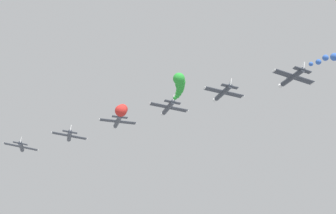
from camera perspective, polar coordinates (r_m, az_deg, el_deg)
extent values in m
cylinder|color=#333842|center=(128.97, -18.34, -4.87)|extent=(1.26, 9.00, 1.26)
cone|color=white|center=(133.94, -18.19, -5.33)|extent=(1.20, 1.20, 1.20)
cube|color=#333842|center=(128.56, -18.36, -4.87)|extent=(9.11, 1.90, 1.63)
cylinder|color=white|center=(129.17, -20.34, -4.40)|extent=(0.41, 1.40, 0.41)
cylinder|color=white|center=(128.11, -16.36, -5.35)|extent=(0.41, 1.40, 0.41)
cube|color=#333842|center=(125.08, -18.45, -4.46)|extent=(3.78, 1.20, 0.78)
cube|color=white|center=(125.16, -18.35, -4.05)|extent=(0.39, 1.10, 1.60)
ellipsoid|color=black|center=(130.81, -18.23, -4.83)|extent=(0.90, 2.20, 0.82)
cylinder|color=#333842|center=(121.15, -12.55, -3.63)|extent=(1.24, 9.00, 1.24)
cone|color=white|center=(126.11, -12.63, -4.17)|extent=(1.18, 1.20, 1.18)
cube|color=#333842|center=(120.74, -12.56, -3.63)|extent=(9.14, 1.90, 1.41)
cylinder|color=white|center=(120.90, -14.70, -3.19)|extent=(0.40, 1.40, 0.40)
cylinder|color=white|center=(120.75, -10.41, -4.07)|extent=(0.40, 1.40, 0.40)
cube|color=#333842|center=(117.28, -12.49, -3.15)|extent=(3.79, 1.20, 0.69)
cube|color=white|center=(117.40, -12.40, -2.72)|extent=(0.35, 1.10, 1.60)
ellipsoid|color=black|center=(123.02, -12.53, -3.61)|extent=(0.89, 2.20, 0.80)
cylinder|color=#333842|center=(112.86, -6.49, -1.87)|extent=(1.15, 9.00, 1.15)
cone|color=white|center=(117.75, -6.82, -2.52)|extent=(1.09, 1.20, 1.09)
cube|color=#333842|center=(112.45, -6.47, -1.87)|extent=(9.20, 1.90, 0.58)
cylinder|color=white|center=(112.06, -8.79, -1.61)|extent=(0.38, 1.40, 0.38)
cylinder|color=white|center=(113.04, -4.16, -2.12)|extent=(0.38, 1.40, 0.38)
cube|color=#333842|center=(109.06, -6.21, -1.29)|extent=(3.80, 1.20, 0.35)
cube|color=white|center=(109.23, -6.17, -0.82)|extent=(0.21, 1.10, 1.60)
ellipsoid|color=black|center=(114.72, -6.59, -1.87)|extent=(0.83, 2.20, 0.73)
sphere|color=red|center=(105.94, -5.93, -0.87)|extent=(0.95, 0.95, 0.95)
sphere|color=red|center=(103.66, -5.91, -0.69)|extent=(1.16, 1.16, 1.16)
sphere|color=red|center=(101.46, -5.88, -0.36)|extent=(1.43, 1.43, 1.43)
sphere|color=red|center=(99.11, -5.79, -0.35)|extent=(1.53, 1.53, 1.53)
sphere|color=red|center=(96.76, -5.83, -0.26)|extent=(1.85, 1.85, 1.85)
sphere|color=red|center=(94.35, -5.80, -0.31)|extent=(1.99, 1.99, 1.99)
sphere|color=red|center=(91.96, -5.87, -0.28)|extent=(2.17, 2.17, 2.17)
sphere|color=red|center=(89.43, -6.07, -0.48)|extent=(2.42, 2.42, 2.42)
cylinder|color=#333842|center=(105.88, 0.04, -0.05)|extent=(1.23, 9.00, 1.23)
cone|color=white|center=(110.62, -0.59, -0.83)|extent=(1.17, 1.20, 1.17)
cube|color=#333842|center=(105.48, 0.09, -0.04)|extent=(9.14, 1.90, 1.38)
cylinder|color=white|center=(104.71, -2.34, 0.45)|extent=(0.40, 1.40, 0.40)
cylinder|color=white|center=(106.43, 2.47, -0.53)|extent=(0.40, 1.40, 0.40)
cube|color=#333842|center=(102.20, 0.58, 0.63)|extent=(3.79, 1.20, 0.68)
cube|color=white|center=(102.43, 0.66, 1.12)|extent=(0.35, 1.10, 1.60)
ellipsoid|color=black|center=(107.71, -0.15, -0.09)|extent=(0.88, 2.20, 0.80)
sphere|color=green|center=(99.34, 0.92, 1.17)|extent=(0.90, 0.90, 0.90)
sphere|color=green|center=(97.37, 1.20, 1.43)|extent=(1.05, 1.05, 1.05)
sphere|color=green|center=(95.39, 1.36, 1.79)|extent=(1.37, 1.37, 1.37)
sphere|color=green|center=(93.43, 1.53, 2.19)|extent=(1.60, 1.60, 1.60)
sphere|color=green|center=(91.37, 1.59, 2.52)|extent=(1.73, 1.73, 1.73)
sphere|color=green|center=(89.28, 1.56, 2.89)|extent=(2.00, 2.00, 2.00)
sphere|color=green|center=(87.21, 1.58, 3.24)|extent=(2.06, 2.06, 2.06)
sphere|color=green|center=(85.08, 1.41, 3.66)|extent=(2.30, 2.30, 2.30)
cylinder|color=#333842|center=(102.18, 7.11, 1.86)|extent=(1.25, 9.00, 1.25)
cone|color=white|center=(106.70, 6.15, 0.98)|extent=(1.19, 1.20, 1.19)
cube|color=#333842|center=(101.79, 7.18, 1.88)|extent=(9.13, 1.90, 1.51)
cylinder|color=white|center=(100.54, 4.74, 2.45)|extent=(0.41, 1.40, 0.41)
cylinder|color=white|center=(103.23, 9.56, 1.32)|extent=(0.41, 1.40, 0.41)
cube|color=#333842|center=(98.70, 7.92, 2.63)|extent=(3.79, 1.20, 0.73)
cube|color=white|center=(98.98, 7.99, 3.14)|extent=(0.37, 1.10, 1.60)
ellipsoid|color=black|center=(103.95, 6.78, 1.79)|extent=(0.89, 2.20, 0.81)
cylinder|color=#333842|center=(99.80, 15.72, 3.71)|extent=(1.32, 9.00, 1.32)
cone|color=white|center=(103.96, 14.37, 2.74)|extent=(1.25, 1.20, 1.25)
cube|color=#333842|center=(99.44, 15.82, 3.74)|extent=(9.01, 1.90, 2.21)
cylinder|color=white|center=(97.75, 13.47, 4.57)|extent=(0.43, 1.40, 0.43)
cylinder|color=white|center=(101.31, 18.09, 2.94)|extent=(0.43, 1.40, 0.43)
cube|color=#333842|center=(96.63, 16.86, 4.56)|extent=(3.75, 1.20, 1.02)
cube|color=white|center=(96.98, 16.95, 5.06)|extent=(0.49, 1.10, 1.59)
ellipsoid|color=black|center=(101.48, 15.26, 3.61)|extent=(0.94, 2.20, 0.86)
sphere|color=blue|center=(93.99, 17.89, 5.28)|extent=(0.89, 0.89, 0.89)
sphere|color=blue|center=(92.06, 18.77, 5.51)|extent=(1.13, 1.13, 1.13)
sphere|color=blue|center=(90.23, 19.58, 5.98)|extent=(1.21, 1.21, 1.21)
sphere|color=blue|center=(88.26, 20.58, 6.05)|extent=(1.48, 1.48, 1.48)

